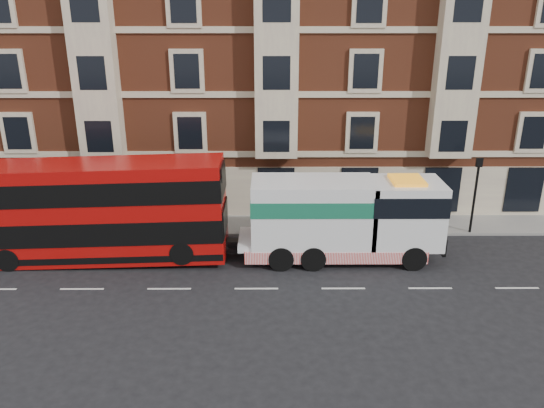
# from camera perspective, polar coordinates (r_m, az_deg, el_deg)

# --- Properties ---
(ground) EXTENTS (120.00, 120.00, 0.00)m
(ground) POSITION_cam_1_polar(r_m,az_deg,el_deg) (24.62, -1.70, -9.09)
(ground) COLOR black
(ground) RESTS_ON ground
(sidewalk) EXTENTS (90.00, 3.00, 0.15)m
(sidewalk) POSITION_cam_1_polar(r_m,az_deg,el_deg) (31.35, -1.38, -2.25)
(sidewalk) COLOR slate
(sidewalk) RESTS_ON ground
(victorian_terrace) EXTENTS (45.00, 12.00, 20.40)m
(victorian_terrace) POSITION_cam_1_polar(r_m,az_deg,el_deg) (36.52, -0.47, 17.10)
(victorian_terrace) COLOR brown
(victorian_terrace) RESTS_ON ground
(lamp_post_west) EXTENTS (0.35, 0.15, 4.35)m
(lamp_post_west) POSITION_cam_1_polar(r_m,az_deg,el_deg) (29.95, -13.02, 1.44)
(lamp_post_west) COLOR black
(lamp_post_west) RESTS_ON sidewalk
(lamp_post_east) EXTENTS (0.35, 0.15, 4.35)m
(lamp_post_east) POSITION_cam_1_polar(r_m,az_deg,el_deg) (31.35, 21.05, 1.43)
(lamp_post_east) COLOR black
(lamp_post_east) RESTS_ON sidewalk
(double_decker_bus) EXTENTS (12.57, 2.89, 5.09)m
(double_decker_bus) POSITION_cam_1_polar(r_m,az_deg,el_deg) (27.69, -18.19, -0.58)
(double_decker_bus) COLOR #A70A09
(double_decker_bus) RESTS_ON ground
(tow_truck) EXTENTS (10.07, 2.98, 4.20)m
(tow_truck) POSITION_cam_1_polar(r_m,az_deg,el_deg) (26.74, 7.35, -1.51)
(tow_truck) COLOR white
(tow_truck) RESTS_ON ground
(pedestrian) EXTENTS (0.64, 0.43, 1.71)m
(pedestrian) POSITION_cam_1_polar(r_m,az_deg,el_deg) (31.82, -21.05, -1.51)
(pedestrian) COLOR black
(pedestrian) RESTS_ON sidewalk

